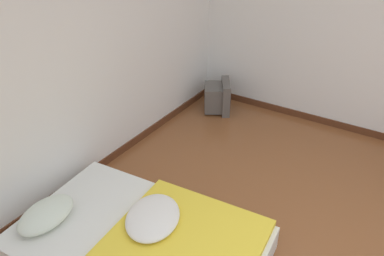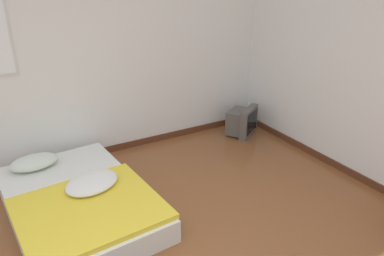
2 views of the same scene
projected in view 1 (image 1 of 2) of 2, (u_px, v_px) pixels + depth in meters
wall_back at (24, 78)px, 3.07m from camera, size 8.27×0.08×2.60m
mattress_bed at (139, 244)px, 3.03m from camera, size 1.40×2.06×0.38m
crt_tv at (218, 97)px, 5.24m from camera, size 0.54×0.51×0.43m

